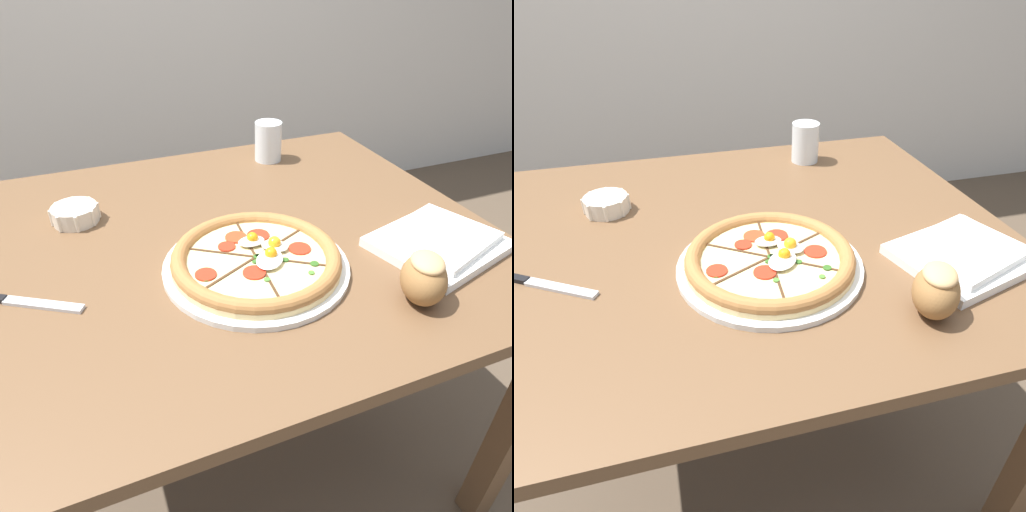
{
  "view_description": "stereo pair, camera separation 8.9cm",
  "coord_description": "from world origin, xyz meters",
  "views": [
    {
      "loc": [
        -0.25,
        -0.83,
        1.29
      ],
      "look_at": [
        0.02,
        -0.15,
        0.79
      ],
      "focal_mm": 32.0,
      "sensor_mm": 36.0,
      "label": 1
    },
    {
      "loc": [
        -0.17,
        -0.86,
        1.29
      ],
      "look_at": [
        0.02,
        -0.15,
        0.79
      ],
      "focal_mm": 32.0,
      "sensor_mm": 36.0,
      "label": 2
    }
  ],
  "objects": [
    {
      "name": "bread_piece_near",
      "position": [
        0.26,
        -0.34,
        0.81
      ],
      "size": [
        0.12,
        0.13,
        0.09
      ],
      "rotation": [
        0.0,
        0.0,
        1.09
      ],
      "color": "olive",
      "rests_on": "dining_table"
    },
    {
      "name": "ramekin_bowl",
      "position": [
        -0.3,
        0.18,
        0.78
      ],
      "size": [
        0.11,
        0.11,
        0.04
      ],
      "color": "silver",
      "rests_on": "dining_table"
    },
    {
      "name": "water_glass",
      "position": [
        0.27,
        0.36,
        0.81
      ],
      "size": [
        0.08,
        0.08,
        0.11
      ],
      "color": "white",
      "rests_on": "dining_table"
    },
    {
      "name": "pizza",
      "position": [
        0.02,
        -0.14,
        0.78
      ],
      "size": [
        0.37,
        0.37,
        0.06
      ],
      "color": "white",
      "rests_on": "dining_table"
    },
    {
      "name": "dining_table",
      "position": [
        0.0,
        0.0,
        0.66
      ],
      "size": [
        1.19,
        0.99,
        0.76
      ],
      "color": "brown",
      "rests_on": "ground_plane"
    },
    {
      "name": "ground_plane",
      "position": [
        0.0,
        0.0,
        0.0
      ],
      "size": [
        12.0,
        12.0,
        0.0
      ],
      "primitive_type": "plane",
      "color": "brown"
    },
    {
      "name": "knife_main",
      "position": [
        -0.42,
        -0.08,
        0.76
      ],
      "size": [
        0.23,
        0.15,
        0.01
      ],
      "rotation": [
        0.0,
        0.0,
        -0.55
      ],
      "color": "silver",
      "rests_on": "dining_table"
    },
    {
      "name": "napkin_folded",
      "position": [
        0.41,
        -0.22,
        0.77
      ],
      "size": [
        0.3,
        0.27,
        0.04
      ],
      "rotation": [
        0.0,
        0.0,
        0.27
      ],
      "color": "white",
      "rests_on": "dining_table"
    }
  ]
}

